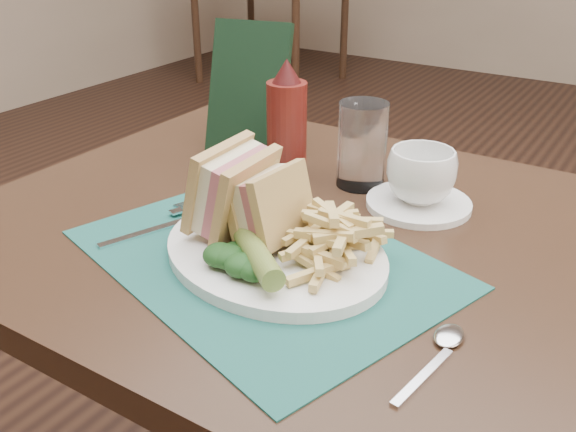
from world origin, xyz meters
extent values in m
plane|color=black|center=(0.00, 0.00, 0.00)|extent=(7.00, 7.00, 0.00)
cube|color=#184F47|center=(0.02, -0.62, 0.75)|extent=(0.52, 0.44, 0.00)
cylinder|color=#576C29|center=(0.05, -0.67, 0.79)|extent=(0.11, 0.10, 0.03)
cylinder|color=white|center=(0.12, -0.38, 0.76)|extent=(0.18, 0.18, 0.01)
imported|color=white|center=(0.12, -0.38, 0.80)|extent=(0.13, 0.13, 0.08)
cylinder|color=white|center=(0.02, -0.35, 0.81)|extent=(0.09, 0.09, 0.13)
cube|color=black|center=(-0.22, -0.32, 0.86)|extent=(0.15, 0.11, 0.22)
camera|label=1|loc=(0.41, -1.18, 1.15)|focal=40.00mm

